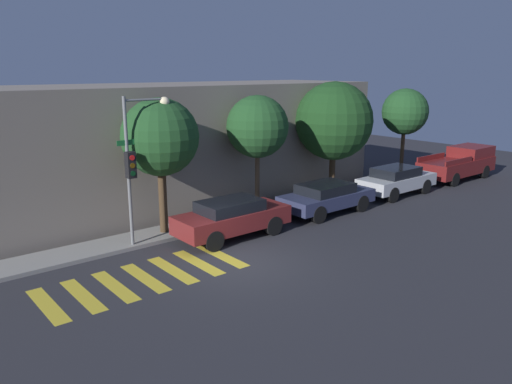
{
  "coord_description": "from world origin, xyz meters",
  "views": [
    {
      "loc": [
        -9.26,
        -12.35,
        6.24
      ],
      "look_at": [
        2.58,
        2.1,
        1.6
      ],
      "focal_mm": 35.0,
      "sensor_mm": 36.0,
      "label": 1
    }
  ],
  "objects_px": {
    "traffic_light_pole": "(138,151)",
    "sedan_middle": "(326,197)",
    "sedan_far_end": "(397,180)",
    "tree_far_end": "(334,121)",
    "sedan_near_corner": "(232,217)",
    "tree_midblock": "(257,127)",
    "tree_near_corner": "(160,138)",
    "tree_behind_truck": "(405,112)",
    "pickup_truck": "(460,163)"
  },
  "relations": [
    {
      "from": "traffic_light_pole",
      "to": "sedan_middle",
      "type": "distance_m",
      "value": 8.76
    },
    {
      "from": "sedan_far_end",
      "to": "tree_far_end",
      "type": "bearing_deg",
      "value": 144.43
    },
    {
      "from": "sedan_near_corner",
      "to": "tree_midblock",
      "type": "xyz_separation_m",
      "value": [
        2.82,
        1.92,
        3.01
      ]
    },
    {
      "from": "traffic_light_pole",
      "to": "sedan_near_corner",
      "type": "bearing_deg",
      "value": -22.58
    },
    {
      "from": "traffic_light_pole",
      "to": "tree_near_corner",
      "type": "height_order",
      "value": "traffic_light_pole"
    },
    {
      "from": "sedan_near_corner",
      "to": "sedan_middle",
      "type": "height_order",
      "value": "sedan_near_corner"
    },
    {
      "from": "tree_near_corner",
      "to": "tree_midblock",
      "type": "xyz_separation_m",
      "value": [
        4.64,
        -0.0,
        0.06
      ]
    },
    {
      "from": "tree_midblock",
      "to": "tree_behind_truck",
      "type": "xyz_separation_m",
      "value": [
        10.64,
        0.0,
        0.06
      ]
    },
    {
      "from": "tree_near_corner",
      "to": "sedan_middle",
      "type": "bearing_deg",
      "value": -15.34
    },
    {
      "from": "sedan_near_corner",
      "to": "pickup_truck",
      "type": "height_order",
      "value": "pickup_truck"
    },
    {
      "from": "sedan_far_end",
      "to": "tree_midblock",
      "type": "bearing_deg",
      "value": 165.63
    },
    {
      "from": "traffic_light_pole",
      "to": "tree_behind_truck",
      "type": "height_order",
      "value": "traffic_light_pole"
    },
    {
      "from": "pickup_truck",
      "to": "tree_midblock",
      "type": "relative_size",
      "value": 1.05
    },
    {
      "from": "sedan_middle",
      "to": "tree_midblock",
      "type": "relative_size",
      "value": 0.86
    },
    {
      "from": "tree_midblock",
      "to": "tree_far_end",
      "type": "distance_m",
      "value": 4.81
    },
    {
      "from": "sedan_middle",
      "to": "pickup_truck",
      "type": "relative_size",
      "value": 0.82
    },
    {
      "from": "sedan_near_corner",
      "to": "traffic_light_pole",
      "type": "bearing_deg",
      "value": 157.42
    },
    {
      "from": "sedan_far_end",
      "to": "tree_midblock",
      "type": "distance_m",
      "value": 8.32
    },
    {
      "from": "sedan_middle",
      "to": "tree_midblock",
      "type": "xyz_separation_m",
      "value": [
        -2.36,
        1.92,
        3.07
      ]
    },
    {
      "from": "sedan_middle",
      "to": "tree_far_end",
      "type": "relative_size",
      "value": 0.79
    },
    {
      "from": "traffic_light_pole",
      "to": "sedan_far_end",
      "type": "xyz_separation_m",
      "value": [
        13.38,
        -1.27,
        -2.68
      ]
    },
    {
      "from": "pickup_truck",
      "to": "tree_near_corner",
      "type": "distance_m",
      "value": 18.53
    },
    {
      "from": "tree_midblock",
      "to": "tree_far_end",
      "type": "bearing_deg",
      "value": 0.0
    },
    {
      "from": "sedan_near_corner",
      "to": "tree_behind_truck",
      "type": "height_order",
      "value": "tree_behind_truck"
    },
    {
      "from": "sedan_far_end",
      "to": "tree_behind_truck",
      "type": "bearing_deg",
      "value": 31.43
    },
    {
      "from": "tree_behind_truck",
      "to": "traffic_light_pole",
      "type": "bearing_deg",
      "value": -177.74
    },
    {
      "from": "sedan_near_corner",
      "to": "sedan_middle",
      "type": "xyz_separation_m",
      "value": [
        5.18,
        0.0,
        -0.05
      ]
    },
    {
      "from": "tree_near_corner",
      "to": "tree_behind_truck",
      "type": "xyz_separation_m",
      "value": [
        15.29,
        -0.0,
        0.12
      ]
    },
    {
      "from": "traffic_light_pole",
      "to": "sedan_far_end",
      "type": "relative_size",
      "value": 1.2
    },
    {
      "from": "sedan_near_corner",
      "to": "tree_behind_truck",
      "type": "distance_m",
      "value": 13.95
    },
    {
      "from": "traffic_light_pole",
      "to": "sedan_near_corner",
      "type": "xyz_separation_m",
      "value": [
        3.05,
        -1.27,
        -2.66
      ]
    },
    {
      "from": "sedan_near_corner",
      "to": "tree_midblock",
      "type": "relative_size",
      "value": 0.86
    },
    {
      "from": "pickup_truck",
      "to": "tree_far_end",
      "type": "distance_m",
      "value": 9.39
    },
    {
      "from": "pickup_truck",
      "to": "tree_far_end",
      "type": "relative_size",
      "value": 0.96
    },
    {
      "from": "tree_midblock",
      "to": "tree_near_corner",
      "type": "bearing_deg",
      "value": 180.0
    },
    {
      "from": "tree_near_corner",
      "to": "tree_midblock",
      "type": "height_order",
      "value": "tree_near_corner"
    },
    {
      "from": "sedan_near_corner",
      "to": "tree_near_corner",
      "type": "relative_size",
      "value": 0.85
    },
    {
      "from": "traffic_light_pole",
      "to": "sedan_near_corner",
      "type": "height_order",
      "value": "traffic_light_pole"
    },
    {
      "from": "sedan_middle",
      "to": "tree_near_corner",
      "type": "xyz_separation_m",
      "value": [
        -7.01,
        1.92,
        3.01
      ]
    },
    {
      "from": "traffic_light_pole",
      "to": "tree_midblock",
      "type": "distance_m",
      "value": 5.92
    },
    {
      "from": "sedan_middle",
      "to": "tree_behind_truck",
      "type": "relative_size",
      "value": 0.86
    },
    {
      "from": "sedan_near_corner",
      "to": "tree_behind_truck",
      "type": "xyz_separation_m",
      "value": [
        13.47,
        1.92,
        3.07
      ]
    },
    {
      "from": "traffic_light_pole",
      "to": "tree_behind_truck",
      "type": "bearing_deg",
      "value": 2.26
    },
    {
      "from": "tree_far_end",
      "to": "traffic_light_pole",
      "type": "bearing_deg",
      "value": -176.51
    },
    {
      "from": "sedan_near_corner",
      "to": "sedan_far_end",
      "type": "distance_m",
      "value": 10.32
    },
    {
      "from": "sedan_middle",
      "to": "sedan_far_end",
      "type": "bearing_deg",
      "value": 0.0
    },
    {
      "from": "pickup_truck",
      "to": "tree_midblock",
      "type": "height_order",
      "value": "tree_midblock"
    },
    {
      "from": "pickup_truck",
      "to": "tree_near_corner",
      "type": "bearing_deg",
      "value": 173.98
    },
    {
      "from": "sedan_middle",
      "to": "tree_far_end",
      "type": "xyz_separation_m",
      "value": [
        2.45,
        1.92,
        3.0
      ]
    },
    {
      "from": "traffic_light_pole",
      "to": "tree_midblock",
      "type": "relative_size",
      "value": 1.03
    }
  ]
}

